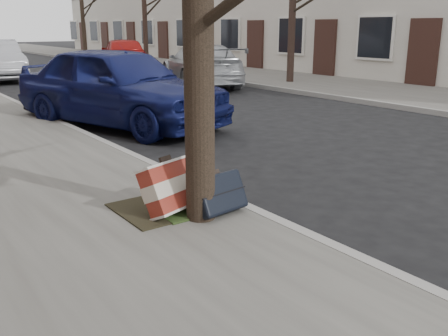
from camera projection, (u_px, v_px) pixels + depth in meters
ground at (384, 212)px, 5.25m from camera, size 120.00×120.00×0.00m
far_sidewalk at (205, 70)px, 21.30m from camera, size 4.00×70.00×0.12m
dirt_patch at (161, 208)px, 5.02m from camera, size 0.85×0.85×0.02m
suitcase_red at (174, 186)px, 4.88m from camera, size 0.76×0.56×0.52m
suitcase_navy at (219, 193)px, 4.82m from camera, size 0.58×0.38×0.43m
car_near_front at (119, 86)px, 9.53m from camera, size 3.15×4.90×1.55m
car_far_front at (201, 65)px, 15.99m from camera, size 3.21×4.91×1.32m
car_far_back at (123, 54)px, 20.86m from camera, size 2.98×4.53×1.43m
tree_far_a at (292, 10)px, 15.74m from camera, size 0.23×0.23×4.45m
tree_far_b at (144, 7)px, 23.46m from camera, size 0.23×0.23×5.20m
tree_far_c at (82, 7)px, 29.60m from camera, size 0.24×0.24×5.60m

